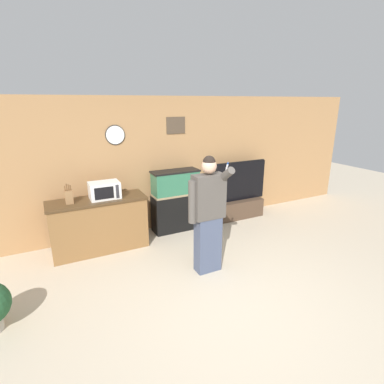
% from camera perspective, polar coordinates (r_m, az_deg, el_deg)
% --- Properties ---
extents(ground_plane, '(18.00, 18.00, 0.00)m').
position_cam_1_polar(ground_plane, '(4.20, 8.34, -19.90)').
color(ground_plane, beige).
extents(wall_back_paneled, '(10.00, 0.08, 2.60)m').
position_cam_1_polar(wall_back_paneled, '(5.94, -6.58, 5.18)').
color(wall_back_paneled, '#A87A4C').
rests_on(wall_back_paneled, ground_plane).
extents(counter_island, '(1.61, 0.59, 0.93)m').
position_cam_1_polar(counter_island, '(5.42, -17.24, -5.95)').
color(counter_island, brown).
rests_on(counter_island, ground_plane).
extents(microwave, '(0.49, 0.34, 0.28)m').
position_cam_1_polar(microwave, '(5.24, -16.32, 0.33)').
color(microwave, white).
rests_on(microwave, counter_island).
extents(knife_block, '(0.12, 0.12, 0.32)m').
position_cam_1_polar(knife_block, '(5.17, -22.41, -0.82)').
color(knife_block, olive).
rests_on(knife_block, counter_island).
extents(aquarium_on_stand, '(0.93, 0.37, 1.22)m').
position_cam_1_polar(aquarium_on_stand, '(5.94, -3.12, -1.65)').
color(aquarium_on_stand, black).
rests_on(aquarium_on_stand, ground_plane).
extents(tv_on_stand, '(1.31, 0.40, 1.26)m').
position_cam_1_polar(tv_on_stand, '(6.74, 8.89, -1.76)').
color(tv_on_stand, '#4C3828').
rests_on(tv_on_stand, ground_plane).
extents(person_standing, '(0.56, 0.42, 1.78)m').
position_cam_1_polar(person_standing, '(4.38, 3.04, -4.15)').
color(person_standing, '#424C66').
rests_on(person_standing, ground_plane).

